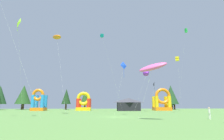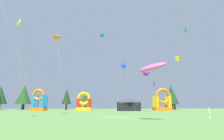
% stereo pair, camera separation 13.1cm
% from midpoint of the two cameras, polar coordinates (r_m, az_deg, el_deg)
% --- Properties ---
extents(ground_plane, '(120.00, 120.00, 0.00)m').
position_cam_midpoint_polar(ground_plane, '(29.71, 1.26, -14.62)').
color(ground_plane, '#5B8C42').
extents(kite_teal_box, '(6.60, 5.24, 20.98)m').
position_cam_midpoint_polar(kite_teal_box, '(50.27, -3.06, 10.75)').
color(kite_teal_box, '#0C7F7A').
rests_on(kite_teal_box, ground_plane).
extents(kite_green_box, '(1.93, 6.56, 24.54)m').
position_cam_midpoint_polar(kite_green_box, '(59.87, 22.54, 11.41)').
color(kite_green_box, green).
rests_on(kite_green_box, ground_plane).
extents(kite_yellow_box, '(1.78, 2.54, 13.41)m').
position_cam_midpoint_polar(kite_yellow_box, '(46.65, 20.10, 3.36)').
color(kite_yellow_box, yellow).
rests_on(kite_yellow_box, ground_plane).
extents(kite_pink_parafoil, '(3.79, 2.99, 7.44)m').
position_cam_midpoint_polar(kite_pink_parafoil, '(23.07, 12.82, 0.89)').
color(kite_pink_parafoil, '#EA599E').
rests_on(kite_pink_parafoil, ground_plane).
extents(kite_orange_parafoil, '(5.06, 6.74, 16.16)m').
position_cam_midpoint_polar(kite_orange_parafoil, '(38.61, -17.00, 9.91)').
color(kite_orange_parafoil, orange).
rests_on(kite_orange_parafoil, ground_plane).
extents(kite_blue_diamond, '(2.34, 0.92, 9.53)m').
position_cam_midpoint_polar(kite_blue_diamond, '(33.13, 3.92, 1.34)').
color(kite_blue_diamond, blue).
rests_on(kite_blue_diamond, ground_plane).
extents(kite_purple_delta, '(4.98, 2.15, 12.11)m').
position_cam_midpoint_polar(kite_purple_delta, '(53.42, 11.09, -0.95)').
color(kite_purple_delta, purple).
rests_on(kite_purple_delta, ground_plane).
extents(kite_black_diamond, '(1.91, 1.86, 8.41)m').
position_cam_midpoint_polar(kite_black_diamond, '(55.26, 13.41, -4.50)').
color(kite_black_diamond, black).
rests_on(kite_black_diamond, ground_plane).
extents(kite_lime_diamond, '(1.17, 4.87, 14.72)m').
position_cam_midpoint_polar(kite_lime_diamond, '(31.56, -27.67, 12.98)').
color(kite_lime_diamond, '#8CD826').
rests_on(kite_lime_diamond, ground_plane).
extents(person_near_camera, '(0.38, 0.38, 1.57)m').
position_cam_midpoint_polar(person_near_camera, '(27.98, 28.55, -11.63)').
color(person_near_camera, silver).
rests_on(person_near_camera, ground_plane).
extents(inflatable_blue_arch, '(4.03, 4.46, 6.88)m').
position_cam_midpoint_polar(inflatable_blue_arch, '(62.90, -22.04, -9.50)').
color(inflatable_blue_arch, orange).
rests_on(inflatable_blue_arch, ground_plane).
extents(inflatable_yellow_castle, '(4.75, 4.82, 6.12)m').
position_cam_midpoint_polar(inflatable_yellow_castle, '(61.68, -8.83, -10.54)').
color(inflatable_yellow_castle, yellow).
rests_on(inflatable_yellow_castle, ground_plane).
extents(inflatable_red_slide, '(5.51, 4.39, 7.34)m').
position_cam_midpoint_polar(inflatable_red_slide, '(63.27, 15.72, -9.81)').
color(inflatable_red_slide, orange).
rests_on(inflatable_red_slide, ground_plane).
extents(festival_tent, '(7.12, 3.74, 4.00)m').
position_cam_midpoint_polar(festival_tent, '(58.16, 5.37, -10.80)').
color(festival_tent, black).
rests_on(festival_tent, ground_plane).
extents(tree_row_2, '(5.31, 5.31, 9.22)m').
position_cam_midpoint_polar(tree_row_2, '(81.88, -31.89, -6.69)').
color(tree_row_2, '#4C331E').
rests_on(tree_row_2, ground_plane).
extents(tree_row_3, '(6.03, 6.03, 9.66)m').
position_cam_midpoint_polar(tree_row_3, '(81.21, -26.08, -7.05)').
color(tree_row_3, '#4C331E').
rests_on(tree_row_3, ground_plane).
extents(tree_row_4, '(3.63, 3.63, 8.07)m').
position_cam_midpoint_polar(tree_row_4, '(74.26, -14.13, -8.18)').
color(tree_row_4, '#4C331E').
rests_on(tree_row_4, ground_plane).
extents(tree_row_5, '(3.44, 3.44, 7.40)m').
position_cam_midpoint_polar(tree_row_5, '(70.95, -8.46, -8.71)').
color(tree_row_5, '#4C331E').
rests_on(tree_row_5, ground_plane).
extents(tree_row_6, '(2.55, 2.55, 5.69)m').
position_cam_midpoint_polar(tree_row_6, '(74.88, -7.55, -9.54)').
color(tree_row_6, '#4C331E').
rests_on(tree_row_6, ground_plane).
extents(tree_row_7, '(3.65, 3.65, 7.36)m').
position_cam_midpoint_polar(tree_row_7, '(76.31, 17.90, -8.45)').
color(tree_row_7, '#4C331E').
rests_on(tree_row_7, ground_plane).
extents(tree_row_8, '(5.69, 5.69, 9.69)m').
position_cam_midpoint_polar(tree_row_8, '(77.57, 18.34, -7.48)').
color(tree_row_8, '#4C331E').
rests_on(tree_row_8, ground_plane).
extents(tree_row_9, '(3.18, 3.18, 6.31)m').
position_cam_midpoint_polar(tree_row_9, '(77.48, 19.24, -8.63)').
color(tree_row_9, '#4C331E').
rests_on(tree_row_9, ground_plane).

